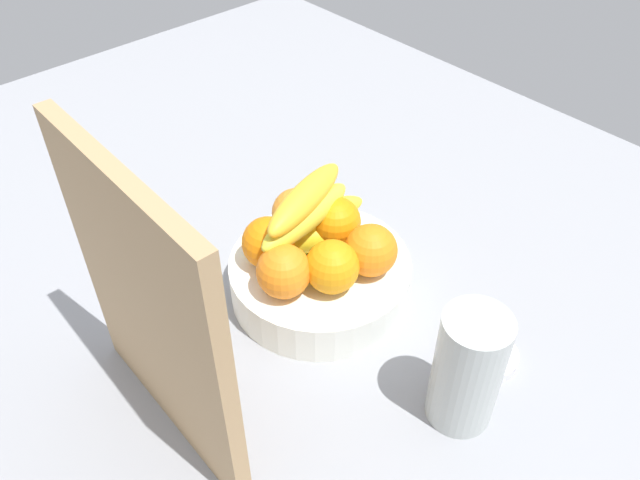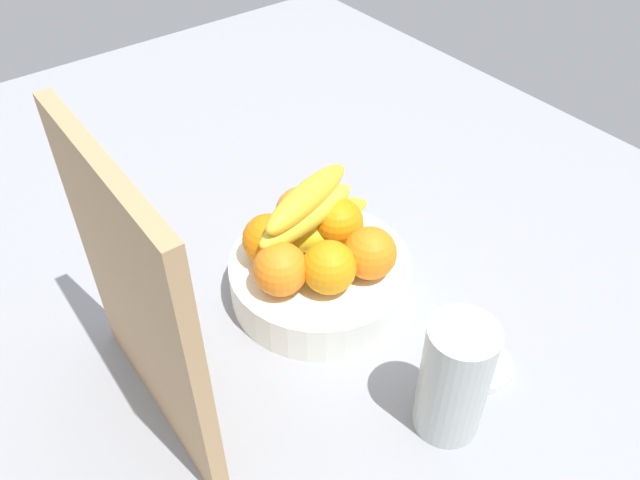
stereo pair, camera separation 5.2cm
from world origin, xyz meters
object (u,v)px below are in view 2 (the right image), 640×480
Objects in this scene: orange_front_right at (370,253)px; thermos_tumbler at (454,379)px; banana_bunch at (309,218)px; orange_back_right at (268,240)px; orange_top_stack at (280,269)px; orange_center at (338,223)px; cutting_board at (138,304)px; orange_back_left at (301,212)px; jar_lid at (482,366)px; orange_front_left at (329,267)px; fruit_bowl at (320,277)px.

thermos_tumbler is (-19.95, 4.87, -1.37)cm from orange_front_right.
orange_back_right is at bearing 77.28° from banana_bunch.
orange_top_stack is 0.37× the size of banana_bunch.
orange_top_stack is (-2.70, 11.53, 0.00)cm from orange_center.
banana_bunch is (-1.30, -5.76, 1.76)cm from orange_back_right.
orange_top_stack is at bearing 67.07° from orange_front_right.
cutting_board reaches higher than orange_back_right.
orange_front_right is 9.67cm from banana_bunch.
jar_lid is (-30.00, -6.19, -8.75)cm from orange_back_left.
banana_bunch reaches higher than thermos_tumbler.
orange_center is at bearing -4.21° from orange_front_right.
cutting_board reaches higher than thermos_tumbler.
orange_top_stack is (3.51, 5.11, 0.00)cm from orange_front_left.
orange_back_right is 31.97cm from jar_lid.
orange_center is 0.44× the size of thermos_tumbler.
jar_lid is at bearing -118.60° from cutting_board.
orange_back_right is 0.37× the size of banana_bunch.
orange_back_left is 1.00× the size of orange_top_stack.
orange_center is at bearing -45.96° from orange_front_left.
cutting_board reaches higher than orange_center.
thermos_tumbler reaches higher than orange_top_stack.
orange_front_right is 11.93cm from orange_top_stack.
banana_bunch is 0.53× the size of cutting_board.
orange_back_right is (10.22, 9.05, 0.00)cm from orange_front_right.
orange_back_left is 31.05cm from cutting_board.
fruit_bowl is 0.69× the size of cutting_board.
orange_center is 27.86cm from thermos_tumbler.
fruit_bowl is 8.91cm from banana_bunch.
orange_front_left is at bearing -90.68° from cutting_board.
orange_back_right is at bearing 73.35° from orange_center.
orange_front_right is at bearing -112.93° from orange_top_stack.
orange_front_left is (-4.46, 1.95, 6.49)cm from fruit_bowl.
cutting_board is 4.68× the size of jar_lid.
orange_top_stack is at bearing 13.96° from thermos_tumbler.
orange_center is 1.00× the size of orange_top_stack.
orange_front_left and orange_front_right have the same top height.
orange_top_stack is 0.92× the size of jar_lid.
cutting_board is (-7.00, 26.82, 6.81)cm from banana_bunch.
orange_front_left reaches higher than fruit_bowl.
orange_back_right is (-2.17, 6.89, 0.00)cm from orange_back_left.
orange_front_left is 9.62cm from orange_back_right.
orange_back_left is 31.86cm from jar_lid.
orange_back_right reaches higher than fruit_bowl.
orange_top_stack is 8.98cm from banana_bunch.
orange_back_left is at bearing -72.54° from orange_back_right.
cutting_board is (-10.46, 27.96, 8.57)cm from orange_back_left.
orange_center is 11.84cm from orange_top_stack.
orange_back_left is 4.05cm from banana_bunch.
orange_top_stack is at bearing 131.23° from orange_back_left.
orange_front_right is at bearing -159.73° from banana_bunch.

